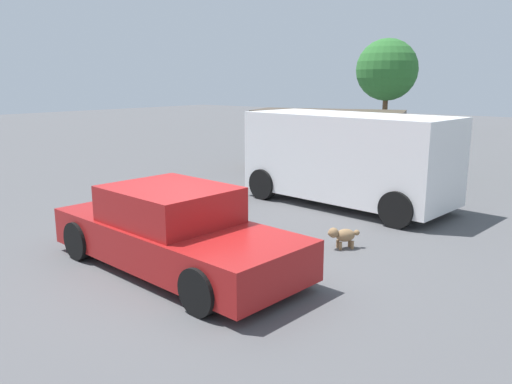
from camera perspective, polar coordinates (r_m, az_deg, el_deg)
The scene contains 6 objects.
ground_plane at distance 8.26m, azimuth -7.25°, elevation -8.34°, with size 80.00×80.00×0.00m, color #515154.
sedan_foreground at distance 8.08m, azimuth -9.20°, elevation -4.41°, with size 4.55×2.06×1.31m.
dog at distance 9.12m, azimuth 9.70°, elevation -4.78°, with size 0.43×0.49×0.40m.
van_white at distance 12.18m, azimuth 10.19°, elevation 3.93°, with size 5.04×2.46×2.15m.
suv_dark at distance 16.70m, azimuth 8.05°, elevation 5.98°, with size 5.09×3.43×1.98m.
tree_back_left at distance 32.18m, azimuth 14.45°, elevation 13.09°, with size 3.66×3.66×5.37m.
Camera 1 is at (5.66, -5.27, 2.91)m, focal length 35.75 mm.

